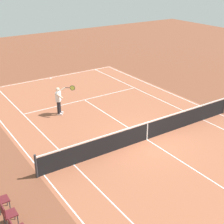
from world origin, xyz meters
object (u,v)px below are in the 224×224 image
(tennis_player_near, at_px, (59,99))
(spectator_chair_1, at_px, (7,213))
(tennis_net, at_px, (147,131))
(tennis_ball, at_px, (129,138))
(spectator_chair_2, at_px, (0,199))

(tennis_player_near, relative_size, spectator_chair_1, 1.93)
(tennis_player_near, distance_m, spectator_chair_1, 9.05)
(tennis_net, relative_size, tennis_ball, 177.27)
(tennis_ball, height_order, spectator_chair_2, spectator_chair_2)
(tennis_player_near, relative_size, tennis_ball, 25.71)
(spectator_chair_1, bearing_deg, tennis_player_near, -36.11)
(tennis_player_near, bearing_deg, tennis_ball, -161.06)
(tennis_player_near, distance_m, tennis_ball, 5.04)
(tennis_ball, bearing_deg, tennis_player_near, 18.94)
(tennis_net, height_order, spectator_chair_2, tennis_net)
(tennis_ball, xyz_separation_m, spectator_chair_2, (-1.77, 6.94, 0.49))
(tennis_net, relative_size, spectator_chair_2, 13.30)
(tennis_net, distance_m, spectator_chair_1, 7.89)
(tennis_ball, distance_m, spectator_chair_1, 7.43)
(tennis_ball, xyz_separation_m, spectator_chair_1, (-2.62, 6.94, 0.49))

